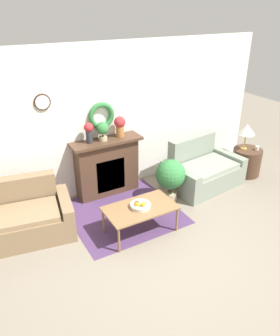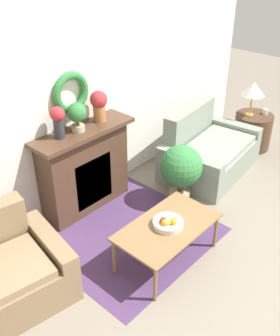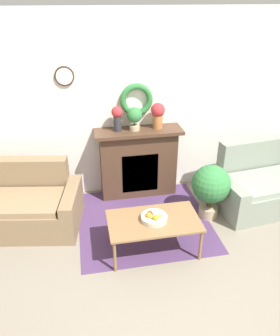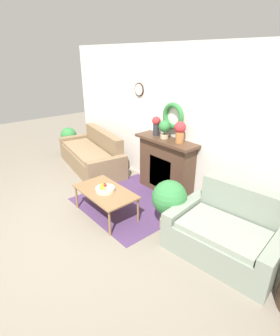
% 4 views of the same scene
% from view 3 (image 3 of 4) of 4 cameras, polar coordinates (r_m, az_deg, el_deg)
% --- Properties ---
extents(ground_plane, '(16.00, 16.00, 0.00)m').
position_cam_3_polar(ground_plane, '(3.71, 7.63, -21.90)').
color(ground_plane, gray).
extents(floor_rug, '(1.80, 1.73, 0.01)m').
position_cam_3_polar(floor_rug, '(4.67, 0.64, -9.11)').
color(floor_rug, '#4C335B').
rests_on(floor_rug, ground_plane).
extents(wall_back, '(6.80, 0.15, 2.70)m').
position_cam_3_polar(wall_back, '(4.92, 0.09, 10.63)').
color(wall_back, white).
rests_on(wall_back, ground_plane).
extents(fireplace, '(1.29, 0.41, 1.08)m').
position_cam_3_polar(fireplace, '(5.02, -0.31, 1.06)').
color(fireplace, '#4C3323').
rests_on(fireplace, ground_plane).
extents(couch_left, '(2.21, 1.22, 0.85)m').
position_cam_3_polar(couch_left, '(4.83, -22.97, -6.06)').
color(couch_left, '#846B4C').
rests_on(couch_left, ground_plane).
extents(loveseat_right, '(1.53, 1.11, 0.91)m').
position_cam_3_polar(loveseat_right, '(5.22, 20.34, -2.77)').
color(loveseat_right, gray).
rests_on(loveseat_right, ground_plane).
extents(coffee_table, '(1.10, 0.63, 0.45)m').
position_cam_3_polar(coffee_table, '(3.96, 2.39, -9.47)').
color(coffee_table, olive).
rests_on(coffee_table, ground_plane).
extents(fruit_bowl, '(0.31, 0.31, 0.12)m').
position_cam_3_polar(fruit_bowl, '(3.91, 2.40, -8.61)').
color(fruit_bowl, beige).
rests_on(fruit_bowl, coffee_table).
extents(vase_on_mantel_left, '(0.16, 0.16, 0.36)m').
position_cam_3_polar(vase_on_mantel_left, '(4.70, -3.99, 8.90)').
color(vase_on_mantel_left, '#2D2D33').
rests_on(vase_on_mantel_left, fireplace).
extents(vase_on_mantel_right, '(0.20, 0.20, 0.37)m').
position_cam_3_polar(vase_on_mantel_right, '(4.80, 3.11, 9.39)').
color(vase_on_mantel_right, '#AD6B38').
rests_on(vase_on_mantel_right, fireplace).
extents(potted_plant_on_mantel, '(0.22, 0.22, 0.33)m').
position_cam_3_polar(potted_plant_on_mantel, '(4.71, -0.99, 8.91)').
color(potted_plant_on_mantel, tan).
rests_on(potted_plant_on_mantel, fireplace).
extents(potted_plant_floor_by_loveseat, '(0.53, 0.53, 0.79)m').
position_cam_3_polar(potted_plant_floor_by_loveseat, '(4.60, 12.24, -3.08)').
color(potted_plant_floor_by_loveseat, tan).
rests_on(potted_plant_floor_by_loveseat, ground_plane).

